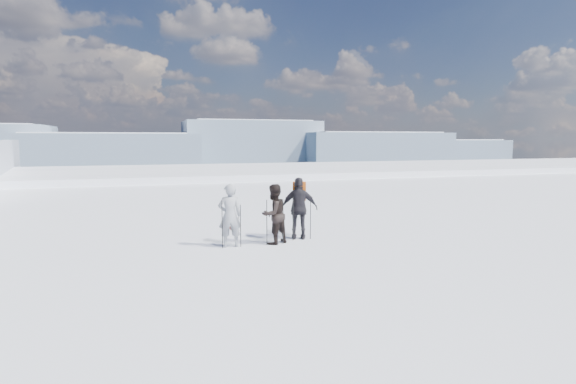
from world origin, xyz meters
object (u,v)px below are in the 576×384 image
at_px(skier_grey, 230,216).
at_px(skier_dark, 274,214).
at_px(skier_pack, 299,208).
at_px(skis_loose, 233,228).

bearing_deg(skier_grey, skier_dark, -178.78).
xyz_separation_m(skier_grey, skier_pack, (2.22, 0.39, 0.05)).
bearing_deg(skis_loose, skier_grey, -101.66).
height_order(skier_grey, skier_dark, skier_grey).
distance_m(skier_dark, skier_pack, 1.00).
distance_m(skier_grey, skier_dark, 1.30).
height_order(skier_pack, skis_loose, skier_pack).
distance_m(skier_grey, skis_loose, 2.82).
bearing_deg(skier_pack, skis_loose, -34.61).
xyz_separation_m(skier_dark, skis_loose, (-0.76, 2.61, -0.87)).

